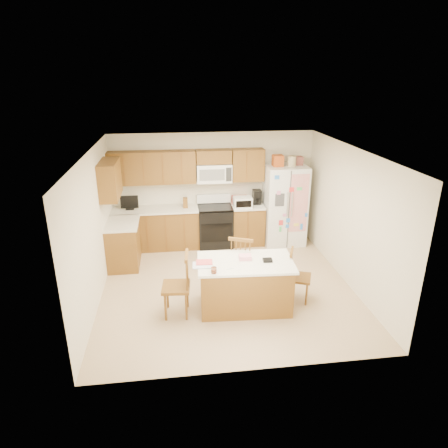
{
  "coord_description": "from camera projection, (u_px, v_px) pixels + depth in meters",
  "views": [
    {
      "loc": [
        -0.91,
        -6.43,
        3.71
      ],
      "look_at": [
        -0.01,
        0.35,
        1.1
      ],
      "focal_mm": 32.0,
      "sensor_mm": 36.0,
      "label": 1
    }
  ],
  "objects": [
    {
      "name": "room_shell",
      "position": [
        227.0,
        213.0,
        6.87
      ],
      "size": [
        4.6,
        4.6,
        2.52
      ],
      "color": "beige",
      "rests_on": "ground"
    },
    {
      "name": "stove",
      "position": [
        215.0,
        225.0,
        9.01
      ],
      "size": [
        0.76,
        0.65,
        1.13
      ],
      "color": "black",
      "rests_on": "ground"
    },
    {
      "name": "island",
      "position": [
        245.0,
        284.0,
        6.59
      ],
      "size": [
        1.66,
        0.99,
        0.94
      ],
      "color": "brown",
      "rests_on": "ground"
    },
    {
      "name": "cabinetry",
      "position": [
        170.0,
        210.0,
        8.6
      ],
      "size": [
        3.36,
        1.56,
        2.15
      ],
      "color": "brown",
      "rests_on": "ground"
    },
    {
      "name": "refrigerator",
      "position": [
        284.0,
        204.0,
        8.99
      ],
      "size": [
        0.9,
        0.79,
        2.04
      ],
      "color": "white",
      "rests_on": "ground"
    },
    {
      "name": "windsor_chair_back",
      "position": [
        242.0,
        264.0,
        7.14
      ],
      "size": [
        0.59,
        0.58,
        1.06
      ],
      "color": "brown",
      "rests_on": "ground"
    },
    {
      "name": "windsor_chair_left",
      "position": [
        178.0,
        286.0,
        6.37
      ],
      "size": [
        0.48,
        0.5,
        1.07
      ],
      "color": "brown",
      "rests_on": "ground"
    },
    {
      "name": "ground",
      "position": [
        227.0,
        286.0,
        7.39
      ],
      "size": [
        4.5,
        4.5,
        0.0
      ],
      "primitive_type": "plane",
      "color": "tan",
      "rests_on": "ground"
    },
    {
      "name": "windsor_chair_right",
      "position": [
        298.0,
        277.0,
        6.81
      ],
      "size": [
        0.5,
        0.51,
        0.92
      ],
      "color": "brown",
      "rests_on": "ground"
    }
  ]
}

